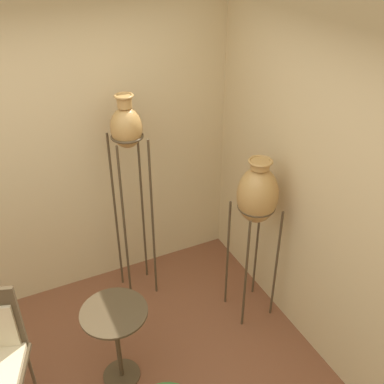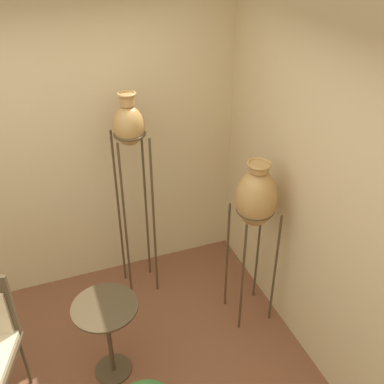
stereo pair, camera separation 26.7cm
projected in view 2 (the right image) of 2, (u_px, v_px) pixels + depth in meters
name	position (u px, v px, depth m)	size (l,w,h in m)	color
wall_back	(52.00, 152.00, 3.75)	(7.26, 0.06, 2.70)	#D1B784
wall_right	(341.00, 218.00, 2.93)	(0.06, 7.26, 2.70)	#D1B784
vase_stand_tall	(130.00, 134.00, 3.52)	(0.27, 0.27, 1.91)	#473823
vase_stand_medium	(256.00, 200.00, 3.42)	(0.32, 0.32, 1.50)	#473823
side_table	(107.00, 325.00, 3.25)	(0.48, 0.48, 0.70)	#473823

